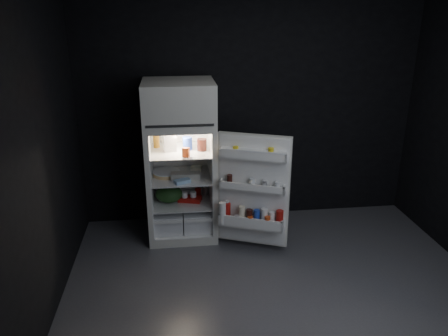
{
  "coord_description": "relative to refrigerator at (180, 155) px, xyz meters",
  "views": [
    {
      "loc": [
        -0.92,
        -3.31,
        2.51
      ],
      "look_at": [
        -0.39,
        1.0,
        0.9
      ],
      "focal_mm": 35.0,
      "sensor_mm": 36.0,
      "label": 1
    }
  ],
  "objects": [
    {
      "name": "floor",
      "position": [
        0.84,
        -1.32,
        -0.96
      ],
      "size": [
        4.0,
        3.4,
        0.0
      ],
      "primitive_type": "cube",
      "color": "#4E4E54",
      "rests_on": "ground"
    },
    {
      "name": "wall_back",
      "position": [
        0.84,
        0.38,
        0.39
      ],
      "size": [
        4.0,
        0.0,
        2.7
      ],
      "primitive_type": "cube",
      "color": "black",
      "rests_on": "ground"
    },
    {
      "name": "small_can_silver",
      "position": [
        0.28,
        0.09,
        -0.48
      ],
      "size": [
        0.08,
        0.08,
        0.09
      ],
      "primitive_type": "cylinder",
      "rotation": [
        0.0,
        0.0,
        0.37
      ],
      "color": "silver",
      "rests_on": "refrigerator"
    },
    {
      "name": "wrapped_pkg",
      "position": [
        0.18,
        0.11,
        -0.2
      ],
      "size": [
        0.14,
        0.12,
        0.05
      ],
      "primitive_type": "cube",
      "rotation": [
        0.0,
        0.0,
        -0.24
      ],
      "color": "#FAEFCC",
      "rests_on": "refrigerator"
    },
    {
      "name": "egg_carton",
      "position": [
        0.04,
        -0.14,
        -0.19
      ],
      "size": [
        0.33,
        0.13,
        0.07
      ],
      "primitive_type": "cube",
      "rotation": [
        0.0,
        0.0,
        -0.04
      ],
      "color": "gray",
      "rests_on": "refrigerator"
    },
    {
      "name": "jam_jar",
      "position": [
        0.24,
        -0.07,
        0.14
      ],
      "size": [
        0.13,
        0.13,
        0.13
      ],
      "primitive_type": "cylinder",
      "rotation": [
        0.0,
        0.0,
        0.26
      ],
      "color": "black",
      "rests_on": "refrigerator"
    },
    {
      "name": "wall_front",
      "position": [
        0.84,
        -3.02,
        0.39
      ],
      "size": [
        4.0,
        0.0,
        2.7
      ],
      "primitive_type": "cube",
      "color": "black",
      "rests_on": "ground"
    },
    {
      "name": "wall_left",
      "position": [
        -1.16,
        -1.32,
        0.39
      ],
      "size": [
        0.0,
        3.4,
        2.7
      ],
      "primitive_type": "cube",
      "color": "black",
      "rests_on": "ground"
    },
    {
      "name": "mayo_jar",
      "position": [
        0.08,
        -0.02,
        0.14
      ],
      "size": [
        0.12,
        0.12,
        0.14
      ],
      "primitive_type": "cylinder",
      "rotation": [
        0.0,
        0.0,
        -0.14
      ],
      "color": "#1F3EAC",
      "rests_on": "refrigerator"
    },
    {
      "name": "refrigerator",
      "position": [
        0.0,
        0.0,
        0.0
      ],
      "size": [
        0.76,
        0.71,
        1.78
      ],
      "color": "silver",
      "rests_on": "ground"
    },
    {
      "name": "produce_bag",
      "position": [
        -0.15,
        -0.08,
        -0.43
      ],
      "size": [
        0.37,
        0.34,
        0.2
      ],
      "primitive_type": "ellipsoid",
      "rotation": [
        0.0,
        0.0,
        0.33
      ],
      "color": "#193815",
      "rests_on": "refrigerator"
    },
    {
      "name": "yogurt_tray",
      "position": [
        0.09,
        -0.08,
        -0.5
      ],
      "size": [
        0.28,
        0.2,
        0.05
      ],
      "primitive_type": "cube",
      "rotation": [
        0.0,
        0.0,
        -0.28
      ],
      "color": "#9D120D",
      "rests_on": "refrigerator"
    },
    {
      "name": "small_carton",
      "position": [
        0.05,
        -0.27,
        0.12
      ],
      "size": [
        0.09,
        0.08,
        0.1
      ],
      "primitive_type": "cube",
      "rotation": [
        0.0,
        0.0,
        -0.39
      ],
      "color": "#C24216",
      "rests_on": "refrigerator"
    },
    {
      "name": "pie",
      "position": [
        -0.16,
        -0.01,
        -0.21
      ],
      "size": [
        0.32,
        0.32,
        0.04
      ],
      "primitive_type": "cylinder",
      "rotation": [
        0.0,
        0.0,
        -0.06
      ],
      "color": "tan",
      "rests_on": "refrigerator"
    },
    {
      "name": "fridge_door",
      "position": [
        0.73,
        -0.52,
        -0.28
      ],
      "size": [
        0.74,
        0.45,
        1.22
      ],
      "color": "silver",
      "rests_on": "ground"
    },
    {
      "name": "flat_package",
      "position": [
        0.01,
        -0.26,
        -0.21
      ],
      "size": [
        0.19,
        0.14,
        0.04
      ],
      "primitive_type": "cube",
      "rotation": [
        0.0,
        0.0,
        0.41
      ],
      "color": "#84AACC",
      "rests_on": "refrigerator"
    },
    {
      "name": "small_can_red",
      "position": [
        0.19,
        0.06,
        -0.48
      ],
      "size": [
        0.08,
        0.08,
        0.09
      ],
      "primitive_type": "cylinder",
      "rotation": [
        0.0,
        0.0,
        -0.16
      ],
      "color": "#9D120D",
      "rests_on": "refrigerator"
    },
    {
      "name": "amber_bottle",
      "position": [
        -0.26,
        0.1,
        0.18
      ],
      "size": [
        0.08,
        0.08,
        0.22
      ],
      "primitive_type": "cylinder",
      "rotation": [
        0.0,
        0.0,
        -0.09
      ],
      "color": "#C27E1F",
      "rests_on": "refrigerator"
    },
    {
      "name": "milk_jug",
      "position": [
        -0.11,
        -0.04,
        0.19
      ],
      "size": [
        0.15,
        0.15,
        0.24
      ],
      "primitive_type": "cube",
      "rotation": [
        0.0,
        0.0,
        0.11
      ],
      "color": "white",
      "rests_on": "refrigerator"
    }
  ]
}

